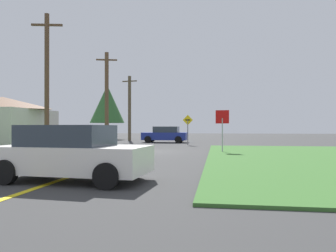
# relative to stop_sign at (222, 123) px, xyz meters

# --- Properties ---
(ground_plane) EXTENTS (120.00, 120.00, 0.00)m
(ground_plane) POSITION_rel_stop_sign_xyz_m (-4.88, 0.54, -1.83)
(ground_plane) COLOR #383838
(grass_verge_right) EXTENTS (12.00, 20.00, 0.08)m
(grass_verge_right) POSITION_rel_stop_sign_xyz_m (5.21, -3.46, -1.79)
(grass_verge_right) COLOR #38672B
(grass_verge_right) RESTS_ON ground
(lane_stripe_center) EXTENTS (0.20, 14.00, 0.01)m
(lane_stripe_center) POSITION_rel_stop_sign_xyz_m (-4.88, -7.46, -1.83)
(lane_stripe_center) COLOR yellow
(lane_stripe_center) RESTS_ON ground
(stop_sign) EXTENTS (0.80, 0.09, 2.58)m
(stop_sign) POSITION_rel_stop_sign_xyz_m (0.00, 0.00, 0.00)
(stop_sign) COLOR #9EA0A8
(stop_sign) RESTS_ON ground
(car_behind_on_main_road) EXTENTS (4.48, 2.42, 1.62)m
(car_behind_on_main_road) POSITION_rel_stop_sign_xyz_m (-4.48, -10.96, -1.03)
(car_behind_on_main_road) COLOR white
(car_behind_on_main_road) RESTS_ON ground
(car_approaching_junction) EXTENTS (4.53, 2.12, 1.62)m
(car_approaching_junction) POSITION_rel_stop_sign_xyz_m (-5.53, 12.54, -1.03)
(car_approaching_junction) COLOR navy
(car_approaching_junction) RESTS_ON ground
(utility_pole_near) EXTENTS (1.79, 0.48, 8.23)m
(utility_pole_near) POSITION_rel_stop_sign_xyz_m (-10.20, -2.10, 2.42)
(utility_pole_near) COLOR brown
(utility_pole_near) RESTS_ON ground
(utility_pole_mid) EXTENTS (1.77, 0.60, 8.05)m
(utility_pole_mid) POSITION_rel_stop_sign_xyz_m (-9.79, 7.11, 2.28)
(utility_pole_mid) COLOR brown
(utility_pole_mid) RESTS_ON ground
(utility_pole_far) EXTENTS (1.80, 0.39, 7.45)m
(utility_pole_far) POSITION_rel_stop_sign_xyz_m (-10.28, 16.32, 1.97)
(utility_pole_far) COLOR brown
(utility_pole_far) RESTS_ON ground
(direction_sign) EXTENTS (0.90, 0.18, 2.64)m
(direction_sign) POSITION_rel_stop_sign_xyz_m (-2.85, 8.46, -0.19)
(direction_sign) COLOR slate
(direction_sign) RESTS_ON ground
(oak_tree_left) EXTENTS (4.35, 4.35, 6.88)m
(oak_tree_left) POSITION_rel_stop_sign_xyz_m (-14.04, 19.41, 2.64)
(oak_tree_left) COLOR brown
(oak_tree_left) RESTS_ON ground
(barn) EXTENTS (7.08, 7.33, 4.25)m
(barn) POSITION_rel_stop_sign_xyz_m (-19.17, 6.35, 0.29)
(barn) COLOR beige
(barn) RESTS_ON ground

